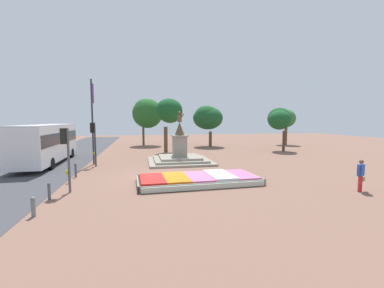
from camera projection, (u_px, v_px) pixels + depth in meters
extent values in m
plane|color=brown|center=(160.00, 177.00, 16.75)|extent=(95.91, 95.91, 0.00)
cube|color=#3D3D42|center=(4.00, 184.00, 14.97)|extent=(6.92, 83.92, 0.01)
cube|color=#38281C|center=(198.00, 180.00, 15.22)|extent=(7.05, 3.23, 0.32)
cube|color=gray|center=(206.00, 186.00, 13.73)|extent=(7.14, 0.38, 0.36)
cube|color=gray|center=(192.00, 174.00, 16.70)|extent=(7.14, 0.38, 0.36)
cube|color=gray|center=(138.00, 183.00, 14.39)|extent=(0.22, 3.16, 0.36)
cube|color=gray|center=(252.00, 177.00, 16.03)|extent=(0.22, 3.16, 0.36)
cube|color=red|center=(152.00, 179.00, 14.57)|extent=(1.45, 2.81, 0.13)
cube|color=orange|center=(176.00, 178.00, 14.88)|extent=(1.45, 2.81, 0.13)
cube|color=#D86699|center=(198.00, 177.00, 15.20)|extent=(1.45, 2.81, 0.11)
cube|color=white|center=(220.00, 175.00, 15.51)|extent=(1.45, 2.81, 0.17)
cube|color=#D86699|center=(240.00, 174.00, 15.83)|extent=(1.45, 2.81, 0.10)
cube|color=#B2BCAD|center=(206.00, 187.00, 13.68)|extent=(6.78, 0.46, 0.28)
cube|color=gray|center=(180.00, 161.00, 22.62)|extent=(5.44, 5.44, 0.18)
cube|color=gray|center=(180.00, 159.00, 22.60)|extent=(4.46, 4.46, 0.18)
cube|color=gray|center=(180.00, 157.00, 22.59)|extent=(3.47, 3.47, 0.18)
cube|color=gray|center=(180.00, 146.00, 22.50)|extent=(1.16, 1.16, 1.74)
cube|color=gray|center=(180.00, 136.00, 22.41)|extent=(1.37, 1.37, 0.12)
cone|color=brown|center=(180.00, 129.00, 22.35)|extent=(0.87, 0.87, 1.13)
cylinder|color=brown|center=(180.00, 118.00, 22.27)|extent=(0.37, 0.37, 0.66)
sphere|color=brown|center=(180.00, 113.00, 22.22)|extent=(0.29, 0.29, 0.29)
cylinder|color=brown|center=(182.00, 117.00, 22.15)|extent=(0.40, 0.36, 0.56)
cylinder|color=#4C5156|center=(69.00, 161.00, 13.07)|extent=(0.12, 0.12, 3.31)
cube|color=black|center=(63.00, 136.00, 12.92)|extent=(0.25, 0.29, 0.80)
cylinder|color=#4B0808|center=(60.00, 131.00, 12.87)|extent=(0.03, 0.14, 0.14)
cylinder|color=#543E08|center=(61.00, 136.00, 12.89)|extent=(0.03, 0.14, 0.14)
cylinder|color=green|center=(61.00, 141.00, 12.92)|extent=(0.03, 0.14, 0.14)
cube|color=gold|center=(67.00, 172.00, 13.11)|extent=(0.10, 0.16, 0.20)
cylinder|color=#2D2D33|center=(95.00, 145.00, 20.49)|extent=(0.12, 0.12, 3.51)
cube|color=black|center=(92.00, 128.00, 20.33)|extent=(0.25, 0.29, 0.80)
cylinder|color=red|center=(90.00, 124.00, 20.28)|extent=(0.03, 0.14, 0.14)
cylinder|color=#543E08|center=(90.00, 128.00, 20.31)|extent=(0.03, 0.14, 0.14)
cylinder|color=#0D4211|center=(90.00, 131.00, 20.33)|extent=(0.03, 0.14, 0.14)
cube|color=gold|center=(94.00, 153.00, 20.54)|extent=(0.10, 0.16, 0.20)
cylinder|color=#2D2D33|center=(92.00, 122.00, 21.20)|extent=(0.14, 0.14, 7.05)
cube|color=#6B2D8C|center=(93.00, 93.00, 21.27)|extent=(0.09, 0.45, 1.60)
cylinder|color=#2D2D33|center=(92.00, 84.00, 21.20)|extent=(0.12, 0.59, 0.03)
cube|color=silver|center=(47.00, 143.00, 21.71)|extent=(2.62, 10.73, 2.87)
cube|color=black|center=(47.00, 138.00, 21.67)|extent=(2.64, 10.41, 0.92)
cube|color=#AFAFB3|center=(46.00, 125.00, 21.57)|extent=(2.57, 10.51, 0.10)
cylinder|color=black|center=(47.00, 154.00, 24.97)|extent=(0.30, 0.91, 0.90)
cylinder|color=black|center=(72.00, 153.00, 25.44)|extent=(0.30, 0.91, 0.90)
cylinder|color=black|center=(18.00, 165.00, 18.74)|extent=(0.30, 0.91, 0.90)
cylinder|color=black|center=(51.00, 164.00, 19.22)|extent=(0.30, 0.91, 0.90)
cylinder|color=red|center=(359.00, 184.00, 13.25)|extent=(0.13, 0.13, 0.84)
cylinder|color=red|center=(361.00, 183.00, 13.36)|extent=(0.13, 0.13, 0.84)
cube|color=#264CA5|center=(361.00, 170.00, 13.24)|extent=(0.44, 0.36, 0.60)
cylinder|color=#264CA5|center=(359.00, 171.00, 13.10)|extent=(0.09, 0.09, 0.57)
cylinder|color=#264CA5|center=(363.00, 170.00, 13.38)|extent=(0.09, 0.09, 0.57)
sphere|color=brown|center=(361.00, 162.00, 13.20)|extent=(0.22, 0.22, 0.22)
cube|color=olive|center=(363.00, 179.00, 13.46)|extent=(0.30, 0.22, 0.22)
cylinder|color=slate|center=(33.00, 208.00, 9.85)|extent=(0.16, 0.16, 0.66)
sphere|color=slate|center=(33.00, 199.00, 9.82)|extent=(0.17, 0.17, 0.17)
cylinder|color=#4C5156|center=(49.00, 192.00, 11.93)|extent=(0.13, 0.13, 0.71)
sphere|color=#4C5156|center=(49.00, 184.00, 11.89)|extent=(0.14, 0.14, 0.14)
cylinder|color=#4C5156|center=(69.00, 176.00, 15.14)|extent=(0.11, 0.11, 0.81)
sphere|color=#4C5156|center=(69.00, 169.00, 15.09)|extent=(0.12, 0.12, 0.12)
cylinder|color=#4C5156|center=(76.00, 171.00, 16.69)|extent=(0.14, 0.14, 0.81)
sphere|color=#4C5156|center=(75.00, 164.00, 16.64)|extent=(0.15, 0.15, 0.15)
cylinder|color=brown|center=(286.00, 134.00, 38.70)|extent=(0.41, 0.41, 3.06)
ellipsoid|color=#2E6E33|center=(286.00, 118.00, 38.38)|extent=(2.85, 3.03, 2.71)
ellipsoid|color=#2A6D33|center=(281.00, 115.00, 38.78)|extent=(2.83, 2.62, 2.16)
cylinder|color=brown|center=(143.00, 134.00, 37.66)|extent=(0.32, 0.32, 3.35)
ellipsoid|color=#265A2A|center=(146.00, 108.00, 37.09)|extent=(3.26, 3.37, 2.69)
ellipsoid|color=#235C25|center=(147.00, 113.00, 37.25)|extent=(4.33, 4.30, 4.24)
cylinder|color=brown|center=(166.00, 139.00, 29.70)|extent=(0.43, 0.43, 2.94)
ellipsoid|color=#174E23|center=(169.00, 110.00, 28.85)|extent=(3.00, 3.17, 2.58)
ellipsoid|color=#1A4C23|center=(170.00, 110.00, 29.86)|extent=(2.78, 2.38, 2.35)
ellipsoid|color=#1C4F20|center=(170.00, 111.00, 28.74)|extent=(2.82, 2.48, 2.62)
cylinder|color=brown|center=(210.00, 139.00, 35.82)|extent=(0.42, 0.42, 2.11)
ellipsoid|color=#195024|center=(206.00, 116.00, 35.64)|extent=(3.33, 3.63, 2.82)
ellipsoid|color=#1A4F26|center=(208.00, 118.00, 35.88)|extent=(4.14, 4.45, 3.19)
cylinder|color=#4C3823|center=(284.00, 141.00, 30.57)|extent=(0.31, 0.31, 2.42)
ellipsoid|color=#1B4D24|center=(279.00, 119.00, 30.89)|extent=(2.77, 2.68, 2.64)
ellipsoid|color=#185026|center=(279.00, 119.00, 30.15)|extent=(2.50, 2.68, 2.16)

